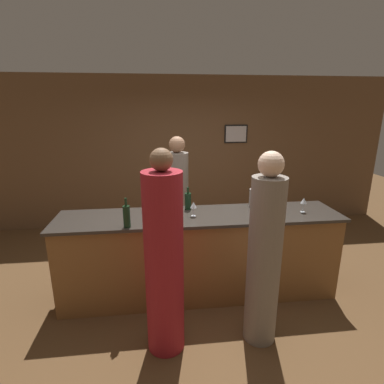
{
  "coord_description": "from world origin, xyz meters",
  "views": [
    {
      "loc": [
        -0.48,
        -3.23,
        2.24
      ],
      "look_at": [
        -0.08,
        0.1,
        1.29
      ],
      "focal_mm": 28.0,
      "sensor_mm": 36.0,
      "label": 1
    }
  ],
  "objects_px": {
    "guest_1": "(164,262)",
    "wine_bottle_1": "(188,201)",
    "wine_bottle_0": "(127,216)",
    "ice_bucket": "(255,198)",
    "bartender": "(178,207)",
    "guest_0": "(264,257)"
  },
  "relations": [
    {
      "from": "bartender",
      "to": "wine_bottle_0",
      "type": "bearing_deg",
      "value": 60.05
    },
    {
      "from": "guest_0",
      "to": "wine_bottle_0",
      "type": "distance_m",
      "value": 1.43
    },
    {
      "from": "bartender",
      "to": "wine_bottle_1",
      "type": "relative_size",
      "value": 6.77
    },
    {
      "from": "wine_bottle_0",
      "to": "ice_bucket",
      "type": "bearing_deg",
      "value": 18.67
    },
    {
      "from": "guest_0",
      "to": "wine_bottle_1",
      "type": "relative_size",
      "value": 6.83
    },
    {
      "from": "guest_0",
      "to": "ice_bucket",
      "type": "relative_size",
      "value": 8.69
    },
    {
      "from": "guest_0",
      "to": "ice_bucket",
      "type": "height_order",
      "value": "guest_0"
    },
    {
      "from": "wine_bottle_0",
      "to": "wine_bottle_1",
      "type": "bearing_deg",
      "value": 35.64
    },
    {
      "from": "guest_0",
      "to": "wine_bottle_0",
      "type": "relative_size",
      "value": 5.97
    },
    {
      "from": "ice_bucket",
      "to": "guest_1",
      "type": "bearing_deg",
      "value": -138.21
    },
    {
      "from": "bartender",
      "to": "wine_bottle_0",
      "type": "distance_m",
      "value": 1.23
    },
    {
      "from": "bartender",
      "to": "guest_0",
      "type": "xyz_separation_m",
      "value": [
        0.7,
        -1.57,
        0.01
      ]
    },
    {
      "from": "ice_bucket",
      "to": "guest_0",
      "type": "bearing_deg",
      "value": -103.23
    },
    {
      "from": "guest_1",
      "to": "ice_bucket",
      "type": "distance_m",
      "value": 1.6
    },
    {
      "from": "bartender",
      "to": "ice_bucket",
      "type": "relative_size",
      "value": 8.61
    },
    {
      "from": "guest_1",
      "to": "wine_bottle_1",
      "type": "height_order",
      "value": "guest_1"
    },
    {
      "from": "bartender",
      "to": "guest_1",
      "type": "xyz_separation_m",
      "value": [
        -0.24,
        -1.58,
        0.01
      ]
    },
    {
      "from": "wine_bottle_1",
      "to": "wine_bottle_0",
      "type": "bearing_deg",
      "value": -144.36
    },
    {
      "from": "guest_1",
      "to": "wine_bottle_1",
      "type": "bearing_deg",
      "value": 72.48
    },
    {
      "from": "guest_1",
      "to": "wine_bottle_1",
      "type": "relative_size",
      "value": 6.98
    },
    {
      "from": "guest_1",
      "to": "guest_0",
      "type": "bearing_deg",
      "value": 0.09
    },
    {
      "from": "guest_0",
      "to": "ice_bucket",
      "type": "xyz_separation_m",
      "value": [
        0.25,
        1.05,
        0.25
      ]
    }
  ]
}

